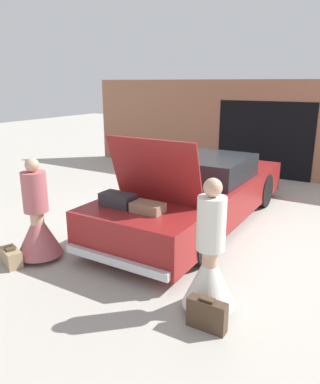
% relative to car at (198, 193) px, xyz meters
% --- Properties ---
extents(ground_plane, '(40.00, 40.00, 0.00)m').
position_rel_car_xyz_m(ground_plane, '(0.00, -0.02, -0.60)').
color(ground_plane, '#ADA89E').
extents(garage_wall_back, '(12.00, 0.14, 2.80)m').
position_rel_car_xyz_m(garage_wall_back, '(0.00, 4.46, 0.80)').
color(garage_wall_back, '#9E664C').
rests_on(garage_wall_back, ground_plane).
extents(car, '(1.92, 5.42, 1.91)m').
position_rel_car_xyz_m(car, '(0.00, 0.00, 0.00)').
color(car, maroon).
rests_on(car, ground_plane).
extents(person_left, '(0.72, 0.72, 1.64)m').
position_rel_car_xyz_m(person_left, '(-1.44, -2.81, -0.02)').
color(person_left, tan).
rests_on(person_left, ground_plane).
extents(person_right, '(0.65, 0.65, 1.69)m').
position_rel_car_xyz_m(person_right, '(1.45, -2.72, 0.00)').
color(person_right, tan).
rests_on(person_right, ground_plane).
extents(suitcase_beside_left_person, '(0.49, 0.35, 0.30)m').
position_rel_car_xyz_m(suitcase_beside_left_person, '(-1.63, -3.22, -0.46)').
color(suitcase_beside_left_person, '#9E8460').
rests_on(suitcase_beside_left_person, ground_plane).
extents(suitcase_beside_right_person, '(0.46, 0.15, 0.39)m').
position_rel_car_xyz_m(suitcase_beside_right_person, '(1.59, -3.08, -0.41)').
color(suitcase_beside_right_person, '#473323').
rests_on(suitcase_beside_right_person, ground_plane).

